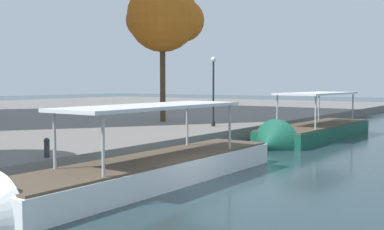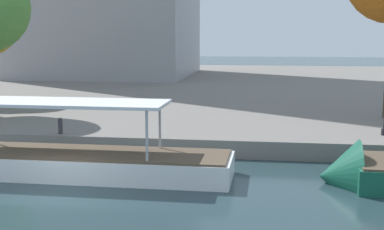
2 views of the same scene
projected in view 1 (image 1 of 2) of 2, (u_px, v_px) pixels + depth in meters
The scene contains 6 objects.
ground_plane at pixel (226, 189), 16.60m from camera, with size 220.00×220.00×0.00m, color #23383D.
tour_boat_1 at pixel (136, 178), 16.82m from camera, with size 14.36×2.83×3.91m.
tour_boat_2 at pixel (310, 134), 30.78m from camera, with size 13.61×3.46×4.20m.
mooring_bollard_1 at pixel (47, 147), 18.41m from camera, with size 0.23×0.23×0.77m.
lamp_post at pixel (213, 88), 31.50m from camera, with size 0.34×0.34×4.59m.
tree_0 at pixel (164, 18), 35.18m from camera, with size 5.49×5.24×10.38m.
Camera 1 is at (-14.13, -8.38, 3.70)m, focal length 44.71 mm.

